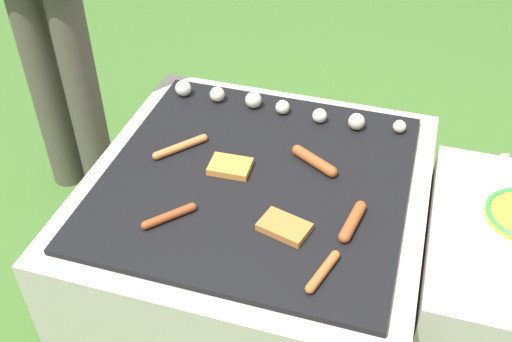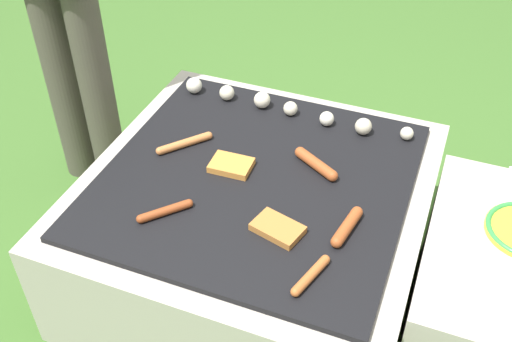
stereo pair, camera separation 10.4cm
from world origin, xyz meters
name	(u,v)px [view 2 (the right image)]	position (x,y,z in m)	size (l,w,h in m)	color
ground_plane	(256,268)	(0.00, 0.00, 0.00)	(14.00, 14.00, 0.00)	#3D6628
grill	(256,226)	(0.00, 0.00, 0.19)	(0.96, 0.96, 0.39)	#B2AA9E
side_ledge	(504,300)	(0.72, -0.02, 0.20)	(0.47, 0.64, 0.39)	#B2AA9E
sausage_front_center	(347,227)	(0.29, -0.12, 0.41)	(0.05, 0.15, 0.03)	#A34C23
sausage_front_left	(185,143)	(-0.25, 0.05, 0.41)	(0.13, 0.15, 0.02)	#C6753D
sausage_mid_right	(165,211)	(-0.17, -0.23, 0.40)	(0.11, 0.12, 0.02)	#93421E
sausage_back_left	(311,275)	(0.26, -0.30, 0.40)	(0.06, 0.14, 0.02)	#B7602D
sausage_back_right	(316,164)	(0.15, 0.10, 0.41)	(0.15, 0.10, 0.03)	#A34C23
bread_slice_left	(278,228)	(0.13, -0.18, 0.40)	(0.14, 0.11, 0.02)	#B27033
bread_slice_right	(231,165)	(-0.08, 0.01, 0.40)	(0.12, 0.09, 0.02)	#D18438
mushroom_row	(281,106)	(-0.04, 0.33, 0.42)	(0.77, 0.08, 0.05)	silver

